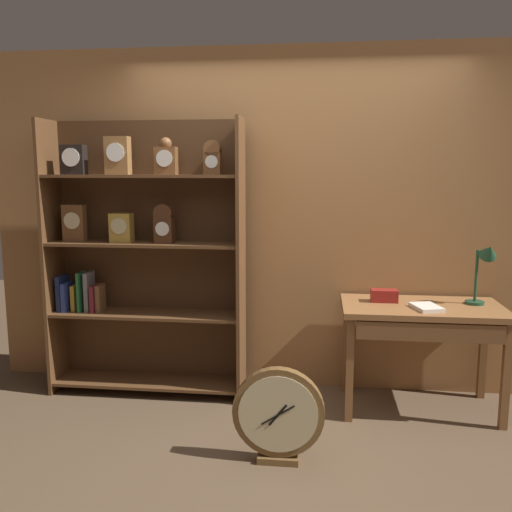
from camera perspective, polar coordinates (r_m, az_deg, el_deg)
The scene contains 8 objects.
ground_plane at distance 3.26m, azimuth 2.56°, elevation -22.04°, with size 10.00×10.00×0.00m, color brown.
back_wood_panel at distance 4.16m, azimuth 4.07°, elevation 3.65°, with size 4.80×0.05×2.60m, color #9E6B3D.
bookshelf at distance 4.14m, azimuth -12.01°, elevation 0.23°, with size 1.47×0.34×2.06m.
workbench at distance 3.95m, azimuth 17.12°, elevation -6.47°, with size 1.10×0.61×0.76m.
desk_lamp at distance 4.02m, azimuth 23.01°, elevation -0.66°, with size 0.18×0.19×0.46m.
toolbox_small at distance 3.97m, azimuth 13.35°, elevation -4.09°, with size 0.19×0.10×0.09m, color maroon.
open_repair_manual at distance 3.84m, azimuth 17.53°, elevation -5.17°, with size 0.16×0.22×0.03m, color silver.
round_clock_large at distance 3.25m, azimuth 2.37°, elevation -16.38°, with size 0.53×0.11×0.57m.
Camera 1 is at (0.20, -2.80, 1.67)m, focal length 37.96 mm.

